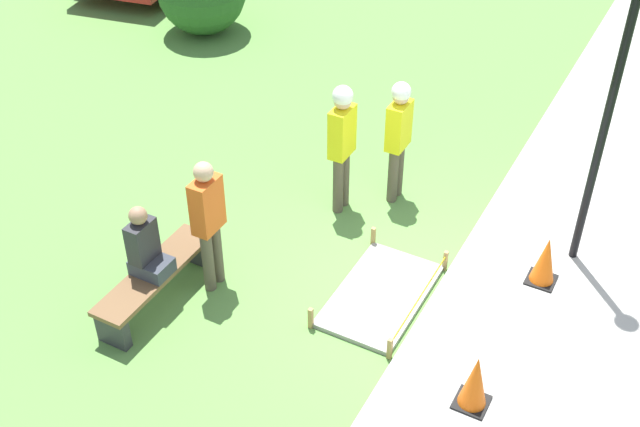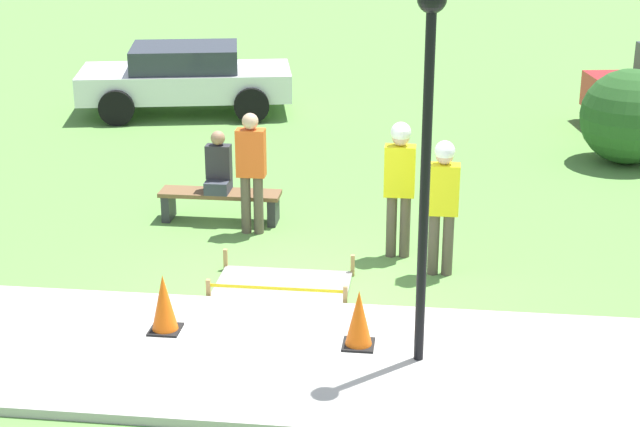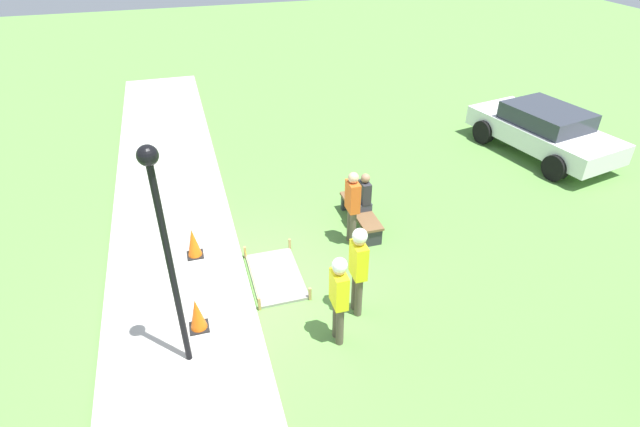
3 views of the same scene
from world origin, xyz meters
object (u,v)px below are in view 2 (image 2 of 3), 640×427
bystander_in_orange_shirt (251,166)px  traffic_cone_far_patch (359,319)px  worker_supervisor (400,177)px  parked_car_white (186,77)px  traffic_cone_near_patch (164,303)px  park_bench (220,200)px  lamppost_near (427,124)px  worker_assistant (443,196)px  person_seated_on_bench (218,168)px

bystander_in_orange_shirt → traffic_cone_far_patch: bearing=-62.6°
bystander_in_orange_shirt → worker_supervisor: bearing=-16.9°
worker_supervisor → parked_car_white: worker_supervisor is taller
traffic_cone_near_patch → worker_supervisor: worker_supervisor is taller
park_bench → lamppost_near: bearing=-53.9°
worker_supervisor → traffic_cone_near_patch: bearing=-131.7°
worker_assistant → parked_car_white: worker_assistant is taller
traffic_cone_near_patch → parked_car_white: parked_car_white is taller
bystander_in_orange_shirt → parked_car_white: (-2.70, 6.88, -0.24)m
park_bench → worker_supervisor: (2.64, -1.06, 0.79)m
park_bench → bystander_in_orange_shirt: bearing=-37.3°
traffic_cone_near_patch → person_seated_on_bench: bearing=93.4°
park_bench → bystander_in_orange_shirt: 0.97m
lamppost_near → traffic_cone_near_patch: bearing=173.5°
worker_assistant → lamppost_near: 2.97m
bystander_in_orange_shirt → lamppost_near: lamppost_near is taller
person_seated_on_bench → parked_car_white: (-2.12, 6.41, -0.05)m
bystander_in_orange_shirt → park_bench: bearing=142.7°
traffic_cone_near_patch → worker_supervisor: bearing=48.3°
person_seated_on_bench → bystander_in_orange_shirt: 0.77m
worker_assistant → lamppost_near: lamppost_near is taller
worker_assistant → parked_car_white: size_ratio=0.38×
park_bench → worker_assistant: 3.66m
traffic_cone_far_patch → person_seated_on_bench: (-2.38, 3.95, 0.39)m
person_seated_on_bench → worker_supervisor: size_ratio=0.48×
worker_assistant → traffic_cone_near_patch: bearing=-143.9°
parked_car_white → person_seated_on_bench: bearing=-83.3°
traffic_cone_far_patch → parked_car_white: size_ratio=0.14×
traffic_cone_far_patch → worker_assistant: worker_assistant is taller
park_bench → worker_assistant: worker_assistant is taller
person_seated_on_bench → parked_car_white: size_ratio=0.19×
traffic_cone_near_patch → bystander_in_orange_shirt: size_ratio=0.38×
bystander_in_orange_shirt → lamppost_near: 4.72m
traffic_cone_far_patch → worker_assistant: size_ratio=0.36×
park_bench → parked_car_white: parked_car_white is taller
traffic_cone_far_patch → worker_assistant: 2.53m
person_seated_on_bench → traffic_cone_near_patch: bearing=-86.6°
traffic_cone_far_patch → bystander_in_orange_shirt: size_ratio=0.37×
traffic_cone_near_patch → worker_supervisor: size_ratio=0.36×
person_seated_on_bench → parked_car_white: bearing=108.3°
person_seated_on_bench → bystander_in_orange_shirt: bearing=-39.4°
worker_supervisor → lamppost_near: (0.36, -3.06, 1.51)m
worker_assistant → bystander_in_orange_shirt: worker_assistant is taller
traffic_cone_near_patch → bystander_in_orange_shirt: bearing=84.1°
traffic_cone_far_patch → worker_supervisor: (0.29, 2.84, 0.70)m
park_bench → worker_assistant: bearing=-26.5°
worker_supervisor → lamppost_near: size_ratio=0.48×
park_bench → lamppost_near: 5.59m
traffic_cone_near_patch → park_bench: size_ratio=0.38×
traffic_cone_near_patch → person_seated_on_bench: (-0.23, 3.84, 0.38)m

